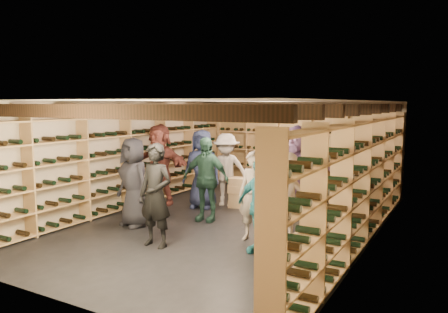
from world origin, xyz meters
name	(u,v)px	position (x,y,z in m)	size (l,w,h in m)	color
ground	(226,223)	(0.00, 0.00, 0.00)	(8.00, 8.00, 0.00)	black
walls	(226,163)	(0.00, 0.00, 1.20)	(5.52, 8.02, 2.40)	beige
ceiling	(226,101)	(0.00, 0.00, 2.40)	(5.50, 8.00, 0.01)	beige
ceiling_joists	(226,108)	(0.00, 0.00, 2.26)	(5.40, 7.12, 0.18)	black
wine_rack_left	(126,161)	(-2.57, 0.00, 1.08)	(0.32, 7.50, 2.15)	tan
wine_rack_right	(360,181)	(2.57, 0.00, 1.08)	(0.32, 7.50, 2.15)	tan
wine_rack_back	(295,151)	(0.00, 3.83, 1.07)	(4.70, 0.30, 2.15)	tan
crate_stack_left	(240,193)	(-0.36, 1.30, 0.34)	(0.56, 0.44, 0.68)	tan
crate_stack_right	(274,204)	(0.48, 1.30, 0.17)	(0.59, 0.50, 0.34)	tan
crate_loose	(322,197)	(1.07, 2.88, 0.09)	(0.50, 0.33, 0.17)	tan
person_0	(134,182)	(-1.44, -1.06, 0.86)	(0.84, 0.54, 1.71)	black
person_1	(156,195)	(-0.32, -1.81, 0.86)	(0.63, 0.41, 1.72)	black
person_3	(285,199)	(1.51, -0.67, 0.78)	(1.01, 0.58, 1.56)	beige
person_4	(260,206)	(1.32, -1.26, 0.76)	(0.89, 0.37, 1.51)	teal
person_5	(160,164)	(-2.18, 0.69, 0.95)	(1.75, 0.56, 1.89)	brown
person_6	(202,169)	(-1.11, 0.86, 0.89)	(0.87, 0.56, 1.77)	#1E2646
person_7	(254,196)	(0.96, -0.75, 0.78)	(0.57, 0.37, 1.56)	gray
person_8	(317,192)	(1.75, 0.26, 0.76)	(0.74, 0.58, 1.52)	#4B2C1A
person_9	(226,170)	(-0.73, 1.29, 0.84)	(1.08, 0.62, 1.67)	#AEA79F
person_10	(206,179)	(-0.45, -0.05, 0.85)	(0.99, 0.41, 1.69)	#23483A
person_11	(295,170)	(0.95, 1.30, 0.96)	(1.77, 0.56, 1.91)	#815C96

